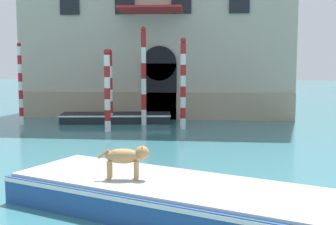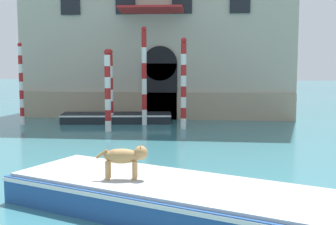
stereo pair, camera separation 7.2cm
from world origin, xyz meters
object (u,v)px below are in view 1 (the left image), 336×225
boat_moored_near_palazzo (116,118)px  mooring_pole_2 (144,76)px  mooring_pole_1 (107,90)px  dog_on_deck (127,157)px  mooring_pole_0 (20,84)px  mooring_pole_3 (110,87)px  mooring_pole_4 (183,83)px  boat_foreground (180,198)px

boat_moored_near_palazzo → mooring_pole_2: bearing=-30.2°
mooring_pole_1 → dog_on_deck: bearing=-74.6°
dog_on_deck → boat_moored_near_palazzo: size_ratio=0.20×
boat_moored_near_palazzo → mooring_pole_0: (-4.19, -1.12, 1.66)m
mooring_pole_2 → mooring_pole_3: 1.65m
mooring_pole_0 → dog_on_deck: bearing=-58.0°
boat_moored_near_palazzo → mooring_pole_3: mooring_pole_3 is taller
dog_on_deck → mooring_pole_4: bearing=81.7°
dog_on_deck → mooring_pole_0: (-7.11, 11.36, 0.78)m
dog_on_deck → boat_foreground: bearing=-16.8°
mooring_pole_2 → mooring_pole_3: mooring_pole_2 is taller
mooring_pole_3 → mooring_pole_2: bearing=0.1°
dog_on_deck → mooring_pole_3: mooring_pole_3 is taller
boat_foreground → mooring_pole_4: size_ratio=1.95×
mooring_pole_0 → mooring_pole_2: 5.66m
dog_on_deck → mooring_pole_3: (-3.05, 11.87, 0.64)m
boat_foreground → mooring_pole_4: mooring_pole_4 is taller
mooring_pole_0 → mooring_pole_1: 4.67m
mooring_pole_0 → mooring_pole_3: 4.10m
mooring_pole_2 → mooring_pole_3: (-1.57, -0.00, -0.51)m
mooring_pole_3 → mooring_pole_4: (3.44, -0.97, 0.24)m
mooring_pole_4 → mooring_pole_2: bearing=152.5°
mooring_pole_2 → mooring_pole_4: 2.13m
mooring_pole_1 → mooring_pole_4: (3.09, 1.07, 0.25)m
mooring_pole_1 → mooring_pole_2: (1.22, 2.05, 0.52)m
dog_on_deck → mooring_pole_1: size_ratio=0.31×
mooring_pole_1 → mooring_pole_3: 2.08m
boat_moored_near_palazzo → mooring_pole_1: mooring_pole_1 is taller
mooring_pole_1 → boat_moored_near_palazzo: bearing=94.7°
boat_foreground → boat_moored_near_palazzo: boat_foreground is taller
mooring_pole_0 → boat_foreground: bearing=-54.6°
boat_foreground → mooring_pole_3: bearing=132.3°
dog_on_deck → boat_moored_near_palazzo: 12.84m
dog_on_deck → mooring_pole_4: size_ratio=0.27×
boat_moored_near_palazzo → mooring_pole_3: size_ratio=1.53×
mooring_pole_0 → mooring_pole_4: 7.51m
mooring_pole_0 → mooring_pole_3: mooring_pole_0 is taller
dog_on_deck → mooring_pole_0: bearing=115.8°
boat_moored_near_palazzo → mooring_pole_0: mooring_pole_0 is taller
dog_on_deck → mooring_pole_2: bearing=90.9°
dog_on_deck → mooring_pole_2: 12.02m
mooring_pole_3 → mooring_pole_1: bearing=-80.3°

